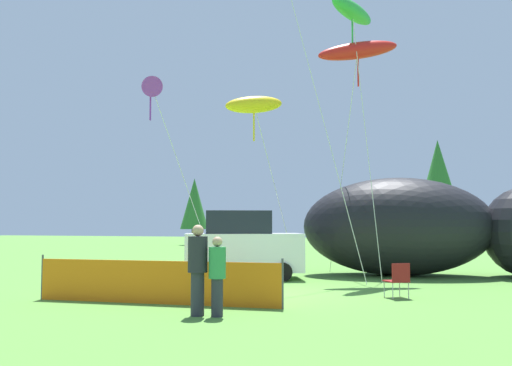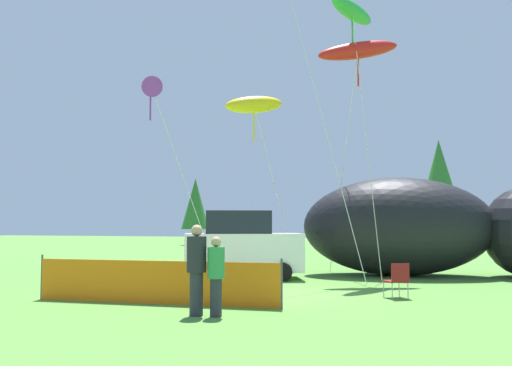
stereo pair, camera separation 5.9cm
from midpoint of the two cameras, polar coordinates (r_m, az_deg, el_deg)
ground_plane at (r=15.80m, az=0.25°, el=-10.97°), size 120.00×120.00×0.00m
parked_car at (r=19.69m, az=-1.48°, el=-6.32°), size 4.38×3.21×2.33m
folding_chair at (r=15.13m, az=13.92°, el=-9.21°), size 0.72×0.72×0.89m
inflatable_cat at (r=21.63m, az=16.84°, el=-4.55°), size 9.72×4.33×3.58m
safety_fence at (r=13.92m, az=-10.16°, el=-9.74°), size 6.22×0.28×1.12m
spectator_in_green_shirt at (r=11.99m, az=-6.00°, el=-8.24°), size 0.41×0.41×1.87m
spectator_in_blue_shirt at (r=11.86m, az=-4.04°, el=-8.95°), size 0.35×0.35×1.63m
kite_green_fish at (r=21.46m, az=9.52°, el=16.51°), size 1.83×2.46×9.90m
kite_purple_delta at (r=20.72m, az=-10.54°, el=9.63°), size 2.29×3.08×7.35m
kite_yellow_hero at (r=20.31m, az=-0.28°, el=7.78°), size 2.15×3.62×6.54m
kite_red_lizard at (r=21.14m, az=10.07°, el=12.85°), size 3.01×3.35×8.64m
horizon_tree_east at (r=50.48m, az=-6.22°, el=-2.10°), size 2.46×2.46×5.87m
horizon_tree_west at (r=46.56m, az=17.74°, el=0.16°), size 3.53×3.53×8.42m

